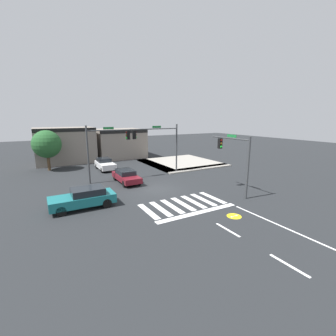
{
  "coord_description": "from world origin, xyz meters",
  "views": [
    {
      "loc": [
        -9.62,
        -19.06,
        6.73
      ],
      "look_at": [
        1.06,
        -0.22,
        1.99
      ],
      "focal_mm": 24.87,
      "sensor_mm": 36.0,
      "label": 1
    }
  ],
  "objects_px": {
    "traffic_signal_northeast": "(159,140)",
    "roadside_tree": "(47,144)",
    "traffic_signal_southeast": "(234,153)",
    "car_white": "(105,164)",
    "car_teal": "(84,198)",
    "car_maroon": "(126,176)",
    "traffic_signal_northwest": "(106,144)"
  },
  "relations": [
    {
      "from": "traffic_signal_southeast",
      "to": "traffic_signal_northwest",
      "type": "distance_m",
      "value": 12.9
    },
    {
      "from": "car_white",
      "to": "car_teal",
      "type": "bearing_deg",
      "value": -21.36
    },
    {
      "from": "car_maroon",
      "to": "car_white",
      "type": "bearing_deg",
      "value": -177.32
    },
    {
      "from": "car_white",
      "to": "car_teal",
      "type": "height_order",
      "value": "car_teal"
    },
    {
      "from": "car_maroon",
      "to": "roadside_tree",
      "type": "xyz_separation_m",
      "value": [
        -6.73,
        10.29,
        2.68
      ]
    },
    {
      "from": "car_teal",
      "to": "traffic_signal_southeast",
      "type": "bearing_deg",
      "value": 166.29
    },
    {
      "from": "car_maroon",
      "to": "car_teal",
      "type": "distance_m",
      "value": 7.3
    },
    {
      "from": "traffic_signal_southeast",
      "to": "traffic_signal_northeast",
      "type": "height_order",
      "value": "traffic_signal_northeast"
    },
    {
      "from": "traffic_signal_southeast",
      "to": "car_maroon",
      "type": "distance_m",
      "value": 11.19
    },
    {
      "from": "traffic_signal_northeast",
      "to": "roadside_tree",
      "type": "relative_size",
      "value": 1.18
    },
    {
      "from": "roadside_tree",
      "to": "traffic_signal_northwest",
      "type": "bearing_deg",
      "value": -59.79
    },
    {
      "from": "car_white",
      "to": "roadside_tree",
      "type": "bearing_deg",
      "value": -115.76
    },
    {
      "from": "roadside_tree",
      "to": "traffic_signal_northeast",
      "type": "bearing_deg",
      "value": -37.78
    },
    {
      "from": "car_maroon",
      "to": "car_teal",
      "type": "bearing_deg",
      "value": -45.11
    },
    {
      "from": "car_maroon",
      "to": "traffic_signal_northeast",
      "type": "bearing_deg",
      "value": 106.87
    },
    {
      "from": "traffic_signal_southeast",
      "to": "car_maroon",
      "type": "height_order",
      "value": "traffic_signal_southeast"
    },
    {
      "from": "traffic_signal_northeast",
      "to": "car_maroon",
      "type": "bearing_deg",
      "value": 16.87
    },
    {
      "from": "traffic_signal_southeast",
      "to": "car_white",
      "type": "height_order",
      "value": "traffic_signal_southeast"
    },
    {
      "from": "traffic_signal_southeast",
      "to": "traffic_signal_northeast",
      "type": "relative_size",
      "value": 0.86
    },
    {
      "from": "traffic_signal_northwest",
      "to": "roadside_tree",
      "type": "distance_m",
      "value": 10.28
    },
    {
      "from": "car_white",
      "to": "roadside_tree",
      "type": "height_order",
      "value": "roadside_tree"
    },
    {
      "from": "traffic_signal_southeast",
      "to": "car_white",
      "type": "distance_m",
      "value": 17.3
    },
    {
      "from": "traffic_signal_northeast",
      "to": "car_teal",
      "type": "xyz_separation_m",
      "value": [
        -9.88,
        -6.58,
        -3.32
      ]
    },
    {
      "from": "traffic_signal_northeast",
      "to": "car_white",
      "type": "xyz_separation_m",
      "value": [
        -5.05,
        5.78,
        -3.37
      ]
    },
    {
      "from": "car_teal",
      "to": "roadside_tree",
      "type": "height_order",
      "value": "roadside_tree"
    },
    {
      "from": "traffic_signal_southeast",
      "to": "car_teal",
      "type": "bearing_deg",
      "value": 76.29
    },
    {
      "from": "traffic_signal_northwest",
      "to": "car_maroon",
      "type": "relative_size",
      "value": 1.31
    },
    {
      "from": "traffic_signal_northeast",
      "to": "car_white",
      "type": "height_order",
      "value": "traffic_signal_northeast"
    },
    {
      "from": "traffic_signal_northwest",
      "to": "car_white",
      "type": "distance_m",
      "value": 6.78
    },
    {
      "from": "roadside_tree",
      "to": "car_teal",
      "type": "bearing_deg",
      "value": -84.24
    },
    {
      "from": "car_maroon",
      "to": "traffic_signal_southeast",
      "type": "bearing_deg",
      "value": 41.0
    },
    {
      "from": "traffic_signal_southeast",
      "to": "car_maroon",
      "type": "bearing_deg",
      "value": 41.0
    }
  ]
}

